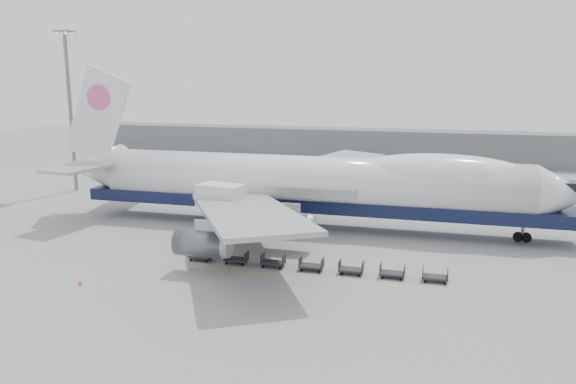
% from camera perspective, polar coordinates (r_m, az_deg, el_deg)
% --- Properties ---
extents(ground, '(260.00, 260.00, 0.00)m').
position_cam_1_polar(ground, '(59.22, -0.66, -6.47)').
color(ground, gray).
rests_on(ground, ground).
extents(apron_line, '(60.00, 0.15, 0.01)m').
position_cam_1_polar(apron_line, '(53.79, -2.43, -8.38)').
color(apron_line, gold).
rests_on(apron_line, ground).
extents(hangar, '(110.00, 8.00, 7.00)m').
position_cam_1_polar(hangar, '(127.57, 3.66, 4.92)').
color(hangar, slate).
rests_on(hangar, ground).
extents(floodlight_mast, '(2.40, 2.40, 25.43)m').
position_cam_1_polar(floodlight_mast, '(97.07, -21.29, 8.42)').
color(floodlight_mast, slate).
rests_on(floodlight_mast, ground).
extents(airliner, '(67.00, 55.30, 19.98)m').
position_cam_1_polar(airliner, '(68.95, 2.58, 0.95)').
color(airliner, white).
rests_on(airliner, ground).
extents(catering_truck, '(6.10, 4.64, 6.26)m').
position_cam_1_polar(catering_truck, '(65.39, -6.78, -1.64)').
color(catering_truck, '#19204C').
rests_on(catering_truck, ground).
extents(traffic_cone, '(0.37, 0.37, 0.55)m').
position_cam_1_polar(traffic_cone, '(54.48, -20.37, -8.58)').
color(traffic_cone, '#EF5B0C').
rests_on(traffic_cone, ground).
extents(dolly_0, '(2.30, 1.35, 1.30)m').
position_cam_1_polar(dolly_0, '(58.23, -8.87, -6.38)').
color(dolly_0, '#2D2D30').
rests_on(dolly_0, ground).
extents(dolly_1, '(2.30, 1.35, 1.30)m').
position_cam_1_polar(dolly_1, '(56.82, -5.28, -6.75)').
color(dolly_1, '#2D2D30').
rests_on(dolly_1, ground).
extents(dolly_2, '(2.30, 1.35, 1.30)m').
position_cam_1_polar(dolly_2, '(55.63, -1.52, -7.11)').
color(dolly_2, '#2D2D30').
rests_on(dolly_2, ground).
extents(dolly_3, '(2.30, 1.35, 1.30)m').
position_cam_1_polar(dolly_3, '(54.70, 2.39, -7.44)').
color(dolly_3, '#2D2D30').
rests_on(dolly_3, ground).
extents(dolly_4, '(2.30, 1.35, 1.30)m').
position_cam_1_polar(dolly_4, '(54.02, 6.42, -7.76)').
color(dolly_4, '#2D2D30').
rests_on(dolly_4, ground).
extents(dolly_5, '(2.30, 1.35, 1.30)m').
position_cam_1_polar(dolly_5, '(53.62, 10.55, -8.04)').
color(dolly_5, '#2D2D30').
rests_on(dolly_5, ground).
extents(dolly_6, '(2.30, 1.35, 1.30)m').
position_cam_1_polar(dolly_6, '(53.49, 14.71, -8.28)').
color(dolly_6, '#2D2D30').
rests_on(dolly_6, ground).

